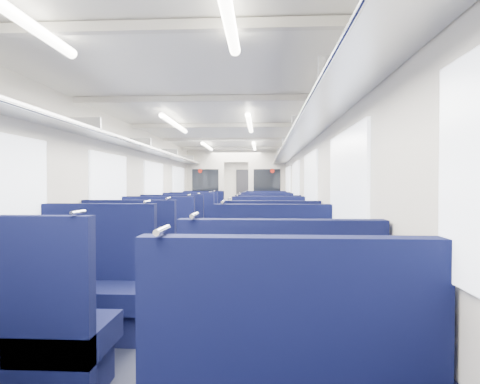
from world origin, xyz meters
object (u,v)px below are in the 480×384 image
seat_14 (187,232)px  seat_17 (266,227)px  seat_6 (93,293)px  seat_10 (156,252)px  seat_15 (267,234)px  seat_9 (271,270)px  seat_11 (269,252)px  seat_16 (195,227)px  end_door (245,193)px  seat_7 (273,296)px  seat_8 (134,267)px  seat_4 (19,340)px  seat_12 (174,240)px  bulkhead (236,189)px  seat_19 (266,223)px  seat_18 (203,222)px  seat_13 (268,242)px  seat_5 (280,359)px

seat_14 → seat_17: 2.00m
seat_6 → seat_10: bearing=90.0°
seat_10 → seat_15: size_ratio=1.00×
seat_9 → seat_11: bearing=90.0°
seat_11 → seat_16: same height
end_door → seat_7: end_door is taller
seat_8 → seat_11: 1.99m
seat_4 → seat_6: size_ratio=1.00×
seat_17 → seat_8: bearing=-109.9°
seat_9 → seat_14: (-1.66, 3.60, 0.00)m
seat_8 → seat_9: bearing=-4.5°
seat_7 → seat_17: same height
seat_9 → seat_12: bearing=124.7°
seat_11 → seat_14: bearing=125.0°
bulkhead → seat_12: size_ratio=2.28×
seat_15 → seat_19: 2.30m
seat_4 → seat_16: (0.00, 6.78, 0.00)m
seat_4 → seat_18: bearing=90.0°
seat_13 → seat_11: bearing=-90.0°
seat_16 → seat_19: bearing=33.2°
seat_11 → seat_15: bearing=90.0°
seat_7 → seat_13: 3.28m
seat_14 → seat_4: bearing=-90.0°
seat_4 → seat_8: size_ratio=1.00×
bulkhead → seat_18: size_ratio=2.28×
seat_15 → seat_5: bearing=-90.0°
end_door → seat_18: bearing=-96.9°
seat_13 → seat_16: bearing=124.7°
seat_7 → seat_19: bearing=90.0°
bulkhead → seat_13: 4.66m
end_door → seat_6: size_ratio=1.63×
seat_12 → seat_15: bearing=31.4°
bulkhead → seat_5: bulkhead is taller
seat_18 → seat_19: size_ratio=1.00×
seat_4 → seat_12: size_ratio=1.00×
seat_4 → seat_10: (0.00, 3.31, 0.00)m
seat_7 → seat_18: 7.06m
seat_11 → seat_12: size_ratio=1.00×
seat_16 → seat_17: size_ratio=1.00×
end_door → seat_9: end_door is taller
seat_5 → seat_12: size_ratio=1.00×
seat_10 → seat_13: (1.66, 1.07, 0.00)m
seat_11 → bulkhead: bearing=98.6°
end_door → seat_18: 6.92m
seat_4 → seat_13: same height
seat_5 → seat_15: bearing=90.0°
end_door → bulkhead: bearing=-90.0°
seat_6 → seat_11: size_ratio=1.00×
seat_6 → seat_12: 3.45m
end_door → seat_16: (-0.83, -8.03, -0.62)m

